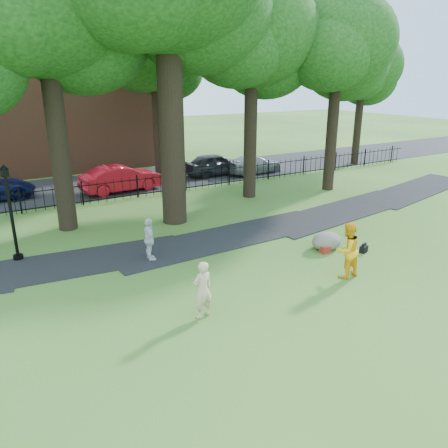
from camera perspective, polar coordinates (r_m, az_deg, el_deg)
ground at (r=14.84m, az=4.97°, el=-6.97°), size 120.00×120.00×0.00m
footpath at (r=18.35m, az=0.47°, el=-1.77°), size 36.07×3.85×0.03m
street at (r=28.68m, az=-13.93°, el=5.19°), size 80.00×7.00×0.02m
iron_fence at (r=24.83m, az=-11.27°, el=4.77°), size 44.00×0.04×1.20m
brick_building at (r=35.04m, az=-25.33°, el=16.28°), size 18.00×8.00×12.00m
tree_row at (r=21.06m, az=-7.60°, el=23.27°), size 26.82×7.96×12.42m
woman at (r=12.18m, az=-2.82°, el=-8.56°), size 0.65×0.48×1.66m
man at (r=15.04m, az=15.78°, el=-3.30°), size 0.96×0.76×1.91m
pedestrian at (r=16.05m, az=-9.73°, el=-2.03°), size 0.50×0.98×1.61m
boulder at (r=17.53m, az=13.26°, el=-2.01°), size 1.32×1.03×0.73m
lamppost at (r=17.31m, az=-26.02°, el=1.08°), size 0.35×0.35×3.54m
backpack at (r=17.62m, az=17.78°, el=-3.13°), size 0.41×0.32×0.26m
red_bag at (r=17.17m, az=13.08°, el=-3.28°), size 0.38×0.25×0.26m
red_sedan at (r=26.36m, az=-13.26°, el=5.82°), size 4.84×2.04×1.55m
grey_car at (r=30.14m, az=-1.15°, el=7.82°), size 4.43×1.85×1.50m
silver_car at (r=30.79m, az=3.93°, el=7.77°), size 4.43×2.11×1.25m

